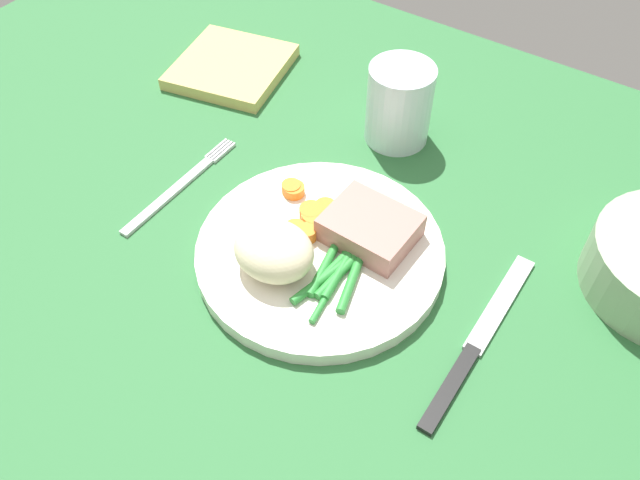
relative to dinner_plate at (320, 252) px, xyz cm
name	(u,v)px	position (x,y,z in cm)	size (l,w,h in cm)	color
dining_table	(287,261)	(-2.83, -1.47, -1.80)	(120.00, 90.00, 2.00)	#2D6B38
dinner_plate	(320,252)	(0.00, 0.00, 0.00)	(23.32, 23.32, 1.60)	white
meat_portion	(370,228)	(3.15, 3.67, 2.09)	(8.15, 6.62, 2.58)	#B2756B
mashed_potatoes	(274,251)	(-2.10, -4.20, 3.03)	(7.50, 6.38, 4.46)	beige
carrot_slices	(307,212)	(-3.25, 2.51, 1.39)	(6.70, 6.49, 1.29)	orange
green_beans	(338,271)	(3.14, -1.73, 1.21)	(5.15, 10.89, 0.87)	#2D8C38
fork	(180,186)	(-17.51, -0.26, -0.60)	(1.44, 16.60, 0.40)	silver
knife	(477,342)	(16.42, -0.29, -0.60)	(1.70, 20.50, 0.64)	black
water_glass	(402,111)	(-2.43, 19.47, 2.98)	(7.12, 7.12, 8.92)	silver
napkin	(231,67)	(-26.02, 18.78, -0.05)	(12.87, 13.23, 1.50)	#DBBC6B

